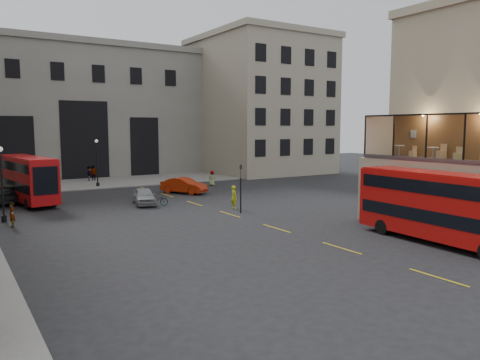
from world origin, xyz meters
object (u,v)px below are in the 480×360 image
cafe_chair_d (413,153)px  pedestrian_e (12,215)px  street_lamp_b (97,166)px  cafe_table_far (399,149)px  car_a (144,196)px  pedestrian_b (90,174)px  traffic_light_far (15,174)px  cafe_table_mid (433,152)px  pedestrian_d (212,178)px  bus_far (27,177)px  cafe_chair_c (441,154)px  traffic_light_near (241,182)px  bicycle (157,200)px  car_b (184,186)px  cafe_chair_b (458,156)px  cyclist (234,197)px  street_lamp_a (2,188)px  bus_near (440,204)px  pedestrian_c (94,173)px  car_c (3,195)px

cafe_chair_d → pedestrian_e: bearing=151.9°
street_lamp_b → pedestrian_e: 21.20m
pedestrian_e → cafe_table_far: 26.49m
car_a → pedestrian_b: pedestrian_b is taller
traffic_light_far → cafe_table_mid: cafe_table_mid is taller
street_lamp_b → pedestrian_e: street_lamp_b is taller
cafe_chair_d → pedestrian_d: bearing=94.8°
traffic_light_far → cafe_chair_d: 33.83m
bus_far → pedestrian_d: bearing=5.6°
cafe_chair_c → traffic_light_near: bearing=127.5°
bicycle → pedestrian_d: 14.13m
car_b → cafe_chair_b: cafe_chair_b is taller
cyclist → traffic_light_near: bearing=174.0°
cyclist → bicycle: bearing=56.6°
cyclist → traffic_light_far: bearing=57.7°
cafe_chair_c → bicycle: bearing=125.4°
cyclist → cafe_chair_c: (8.03, -13.29, 3.94)m
street_lamp_a → bus_near: bearing=-44.6°
pedestrian_d → street_lamp_a: bearing=70.5°
car_a → cafe_chair_b: cafe_chair_b is taller
traffic_light_near → bicycle: traffic_light_near is taller
pedestrian_c → cafe_table_mid: cafe_table_mid is taller
traffic_light_far → car_c: bearing=-140.5°
bus_far → cafe_chair_d: size_ratio=13.51×
pedestrian_b → pedestrian_c: size_ratio=0.99×
street_lamp_b → car_c: bearing=-145.6°
pedestrian_d → pedestrian_c: bearing=-3.1°
street_lamp_b → bicycle: size_ratio=2.92×
pedestrian_d → pedestrian_e: pedestrian_d is taller
bus_near → pedestrian_c: bus_near is taller
car_a → traffic_light_far: bearing=151.7°
traffic_light_far → cafe_chair_c: 35.55m
cafe_chair_b → traffic_light_far: bearing=128.1°
traffic_light_near → car_c: size_ratio=0.74×
car_c → car_b: bearing=166.7°
street_lamp_b → pedestrian_c: (1.16, 6.00, -1.42)m
cafe_table_far → cafe_chair_d: bearing=1.9°
street_lamp_a → cafe_table_far: (22.97, -15.20, 2.77)m
traffic_light_far → pedestrian_b: (9.62, 11.88, -1.46)m
traffic_light_far → cafe_table_far: size_ratio=4.48×
pedestrian_b → pedestrian_d: size_ratio=1.10×
pedestrian_c → cafe_table_mid: size_ratio=2.29×
car_a → cafe_chair_b: size_ratio=5.09×
street_lamp_a → cafe_table_far: bearing=-33.5°
traffic_light_far → bus_far: bus_far is taller
street_lamp_b → pedestrian_e: size_ratio=3.16×
street_lamp_a → car_b: 18.24m
bus_far → bicycle: (9.09, -7.47, -1.83)m
bus_far → car_b: size_ratio=2.19×
cafe_table_mid → cafe_chair_b: (2.04, -0.36, -0.31)m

